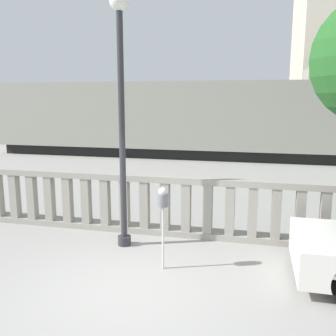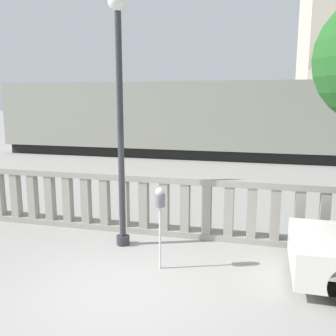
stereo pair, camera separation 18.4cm
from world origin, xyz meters
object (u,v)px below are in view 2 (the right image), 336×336
at_px(train_near, 177,118).
at_px(train_far, 168,111).
at_px(lamppost, 120,95).
at_px(parking_meter, 160,203).

relative_size(train_near, train_far, 0.75).
bearing_deg(lamppost, train_near, 97.79).
height_order(lamppost, train_far, lamppost).
bearing_deg(train_far, lamppost, -77.65).
bearing_deg(train_near, train_far, 106.59).
height_order(parking_meter, train_far, train_far).
xyz_separation_m(lamppost, train_far, (-5.65, 25.79, -1.13)).
bearing_deg(lamppost, parking_meter, -40.13).
xyz_separation_m(train_near, train_far, (-3.92, 13.16, -0.03)).
bearing_deg(train_near, lamppost, -82.21).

